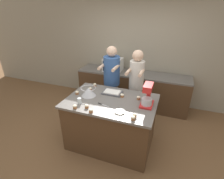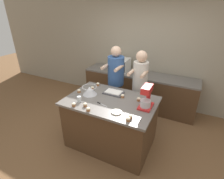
# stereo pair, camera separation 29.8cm
# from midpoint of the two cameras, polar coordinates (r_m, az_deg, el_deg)

# --- Properties ---
(ground_plane) EXTENTS (16.00, 16.00, 0.00)m
(ground_plane) POSITION_cam_midpoint_polar(r_m,az_deg,el_deg) (3.58, 2.10, -16.76)
(ground_plane) COLOR brown
(back_wall) EXTENTS (10.00, 0.06, 2.70)m
(back_wall) POSITION_cam_midpoint_polar(r_m,az_deg,el_deg) (4.58, 12.69, 11.76)
(back_wall) COLOR gray
(back_wall) RESTS_ON ground_plane
(island_counter) EXTENTS (1.55, 1.04, 0.94)m
(island_counter) POSITION_cam_midpoint_polar(r_m,az_deg,el_deg) (3.27, 2.23, -10.68)
(island_counter) COLOR #4C331E
(island_counter) RESTS_ON ground_plane
(back_counter) EXTENTS (2.80, 0.60, 0.89)m
(back_counter) POSITION_cam_midpoint_polar(r_m,az_deg,el_deg) (4.57, 10.46, -0.21)
(back_counter) COLOR #4C331E
(back_counter) RESTS_ON ground_plane
(person_left) EXTENTS (0.35, 0.51, 1.69)m
(person_left) POSITION_cam_midpoint_polar(r_m,az_deg,el_deg) (3.79, 3.47, 2.01)
(person_left) COLOR brown
(person_left) RESTS_ON ground_plane
(person_right) EXTENTS (0.31, 0.49, 1.66)m
(person_right) POSITION_cam_midpoint_polar(r_m,az_deg,el_deg) (3.63, 11.23, 0.45)
(person_right) COLOR brown
(person_right) RESTS_ON ground_plane
(stand_mixer) EXTENTS (0.20, 0.30, 0.38)m
(stand_mixer) POSITION_cam_midpoint_polar(r_m,az_deg,el_deg) (2.82, 14.18, -2.78)
(stand_mixer) COLOR red
(stand_mixer) RESTS_ON island_counter
(mixing_bowl) EXTENTS (0.27, 0.27, 0.16)m
(mixing_bowl) POSITION_cam_midpoint_polar(r_m,az_deg,el_deg) (3.18, -4.67, -0.31)
(mixing_bowl) COLOR #BCBCC1
(mixing_bowl) RESTS_ON island_counter
(baking_tray) EXTENTS (0.36, 0.24, 0.04)m
(baking_tray) POSITION_cam_midpoint_polar(r_m,az_deg,el_deg) (3.24, 3.13, -1.03)
(baking_tray) COLOR #4C4C51
(baking_tray) RESTS_ON island_counter
(microwave_oven) EXTENTS (0.46, 0.38, 0.32)m
(microwave_oven) POSITION_cam_midpoint_polar(r_m,az_deg,el_deg) (4.50, 4.52, 8.07)
(microwave_oven) COLOR silver
(microwave_oven) RESTS_ON back_counter
(drinking_glass) EXTENTS (0.07, 0.07, 0.10)m
(drinking_glass) POSITION_cam_midpoint_polar(r_m,az_deg,el_deg) (2.97, -7.85, -3.19)
(drinking_glass) COLOR silver
(drinking_glass) RESTS_ON island_counter
(small_plate) EXTENTS (0.17, 0.17, 0.02)m
(small_plate) POSITION_cam_midpoint_polar(r_m,az_deg,el_deg) (2.69, 4.72, -7.46)
(small_plate) COLOR beige
(small_plate) RESTS_ON island_counter
(knife) EXTENTS (0.22, 0.07, 0.01)m
(knife) POSITION_cam_midpoint_polar(r_m,az_deg,el_deg) (2.89, -0.57, -4.86)
(knife) COLOR #BCBCC1
(knife) RESTS_ON island_counter
(cupcake_0) EXTENTS (0.06, 0.06, 0.06)m
(cupcake_0) POSITION_cam_midpoint_polar(r_m,az_deg,el_deg) (3.38, -3.91, 0.46)
(cupcake_0) COLOR #9E6038
(cupcake_0) RESTS_ON island_counter
(cupcake_1) EXTENTS (0.06, 0.06, 0.06)m
(cupcake_1) POSITION_cam_midpoint_polar(r_m,az_deg,el_deg) (2.57, 9.40, -8.81)
(cupcake_1) COLOR #9E6038
(cupcake_1) RESTS_ON island_counter
(cupcake_2) EXTENTS (0.06, 0.06, 0.06)m
(cupcake_2) POSITION_cam_midpoint_polar(r_m,az_deg,el_deg) (2.51, 8.74, -9.66)
(cupcake_2) COLOR #9E6038
(cupcake_2) RESTS_ON island_counter
(cupcake_3) EXTENTS (0.06, 0.06, 0.06)m
(cupcake_3) POSITION_cam_midpoint_polar(r_m,az_deg,el_deg) (2.83, -5.82, -5.04)
(cupcake_3) COLOR #9E6038
(cupcake_3) RESTS_ON island_counter
(cupcake_4) EXTENTS (0.06, 0.06, 0.06)m
(cupcake_4) POSITION_cam_midpoint_polar(r_m,az_deg,el_deg) (3.54, -2.23, 1.73)
(cupcake_4) COLOR #9E6038
(cupcake_4) RESTS_ON island_counter
(cupcake_5) EXTENTS (0.06, 0.06, 0.06)m
(cupcake_5) POSITION_cam_midpoint_polar(r_m,az_deg,el_deg) (2.71, -4.68, -6.54)
(cupcake_5) COLOR #9E6038
(cupcake_5) RESTS_ON island_counter
(cupcake_6) EXTENTS (0.06, 0.06, 0.06)m
(cupcake_6) POSITION_cam_midpoint_polar(r_m,az_deg,el_deg) (2.86, -9.52, -4.94)
(cupcake_6) COLOR #9E6038
(cupcake_6) RESTS_ON island_counter
(cupcake_7) EXTENTS (0.06, 0.06, 0.06)m
(cupcake_7) POSITION_cam_midpoint_polar(r_m,az_deg,el_deg) (3.04, 11.51, -3.20)
(cupcake_7) COLOR #9E6038
(cupcake_7) RESTS_ON island_counter
(cupcake_8) EXTENTS (0.06, 0.06, 0.06)m
(cupcake_8) POSITION_cam_midpoint_polar(r_m,az_deg,el_deg) (3.29, -8.21, -0.51)
(cupcake_8) COLOR #9E6038
(cupcake_8) RESTS_ON island_counter
(cupcake_9) EXTENTS (0.06, 0.06, 0.06)m
(cupcake_9) POSITION_cam_midpoint_polar(r_m,az_deg,el_deg) (3.10, 6.23, -2.16)
(cupcake_9) COLOR #9E6038
(cupcake_9) RESTS_ON island_counter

